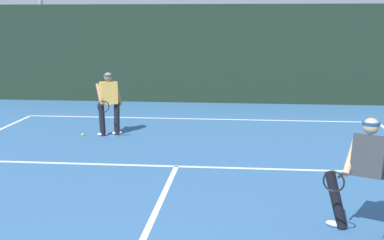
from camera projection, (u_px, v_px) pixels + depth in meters
court_line_baseline_far at (198, 119)px, 15.36m from camera, size 10.41×0.10×0.01m
court_line_service at (176, 166)px, 10.41m from camera, size 8.49×0.10×0.01m
court_line_centre at (147, 230)px, 7.28m from camera, size 0.10×6.40×0.01m
player_near at (367, 171)px, 6.99m from camera, size 1.19×0.84×1.64m
player_far at (109, 101)px, 13.04m from camera, size 0.70×0.94×1.62m
tennis_ball at (83, 135)px, 13.11m from camera, size 0.07×0.07×0.07m
back_fence_windscreen at (206, 54)px, 18.05m from camera, size 21.27×0.12×3.44m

